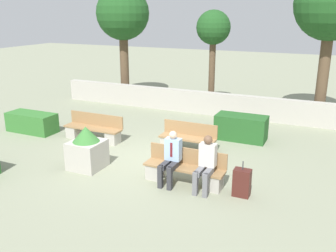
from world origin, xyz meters
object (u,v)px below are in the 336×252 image
(tree_center_right, at_px, (332,5))
(bench_front, at_px, (184,170))
(bench_left_side, at_px, (93,130))
(planter_corner_left, at_px, (87,149))
(bench_right_side, at_px, (188,141))
(person_seated_woman, at_px, (206,161))
(tree_leftmost, at_px, (123,15))
(person_seated_man, at_px, (171,156))
(suitcase, at_px, (242,183))
(tree_center_left, at_px, (213,31))

(tree_center_right, bearing_deg, bench_front, -109.75)
(bench_left_side, xyz_separation_m, planter_corner_left, (1.18, -1.93, 0.21))
(bench_right_side, height_order, person_seated_woman, person_seated_woman)
(bench_right_side, xyz_separation_m, person_seated_woman, (1.32, -2.19, 0.40))
(planter_corner_left, distance_m, tree_leftmost, 8.70)
(bench_front, relative_size, tree_center_right, 0.36)
(planter_corner_left, distance_m, tree_center_right, 9.75)
(tree_center_right, bearing_deg, bench_right_side, -122.98)
(bench_right_side, bearing_deg, person_seated_man, -87.65)
(person_seated_man, relative_size, planter_corner_left, 1.13)
(tree_leftmost, bearing_deg, suitcase, -44.48)
(bench_front, bearing_deg, tree_leftmost, 129.71)
(bench_front, bearing_deg, person_seated_man, -153.66)
(suitcase, bearing_deg, planter_corner_left, -177.97)
(person_seated_man, bearing_deg, planter_corner_left, -178.07)
(person_seated_man, bearing_deg, tree_center_right, 68.60)
(bench_right_side, relative_size, tree_center_right, 0.30)
(bench_right_side, height_order, tree_center_right, tree_center_right)
(person_seated_woman, xyz_separation_m, suitcase, (0.84, 0.06, -0.39))
(bench_front, xyz_separation_m, tree_leftmost, (-5.93, 7.15, 3.49))
(suitcase, bearing_deg, bench_right_side, 135.39)
(tree_center_left, bearing_deg, bench_right_side, -78.94)
(planter_corner_left, bearing_deg, suitcase, 2.03)
(bench_left_side, height_order, person_seated_woman, person_seated_woman)
(tree_center_left, bearing_deg, bench_left_side, -110.79)
(tree_leftmost, relative_size, tree_center_left, 1.25)
(bench_right_side, xyz_separation_m, suitcase, (2.16, -2.13, 0.01))
(tree_leftmost, bearing_deg, person_seated_woman, -48.19)
(person_seated_woman, relative_size, planter_corner_left, 1.14)
(tree_center_right, bearing_deg, person_seated_woman, -105.21)
(person_seated_woman, bearing_deg, planter_corner_left, -178.55)
(bench_right_side, height_order, suitcase, suitcase)
(person_seated_man, distance_m, planter_corner_left, 2.40)
(tree_center_left, relative_size, tree_center_right, 0.73)
(bench_left_side, relative_size, person_seated_woman, 1.52)
(bench_left_side, xyz_separation_m, bench_right_side, (3.13, 0.34, -0.01))
(person_seated_man, relative_size, tree_leftmost, 0.25)
(bench_left_side, height_order, tree_leftmost, tree_leftmost)
(person_seated_woman, distance_m, tree_leftmost, 10.26)
(tree_center_right, bearing_deg, bench_left_side, -139.81)
(bench_right_side, bearing_deg, bench_front, -79.40)
(tree_center_left, distance_m, tree_center_right, 4.43)
(person_seated_woman, relative_size, tree_center_right, 0.23)
(bench_front, distance_m, tree_center_left, 8.02)
(person_seated_man, xyz_separation_m, planter_corner_left, (-2.39, -0.08, -0.17))
(bench_left_side, height_order, bench_right_side, same)
(bench_front, xyz_separation_m, bench_right_side, (-0.74, 2.05, -0.01))
(person_seated_man, relative_size, suitcase, 1.54)
(suitcase, xyz_separation_m, tree_leftmost, (-7.36, 7.22, 3.49))
(tree_center_right, bearing_deg, planter_corner_left, -125.47)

